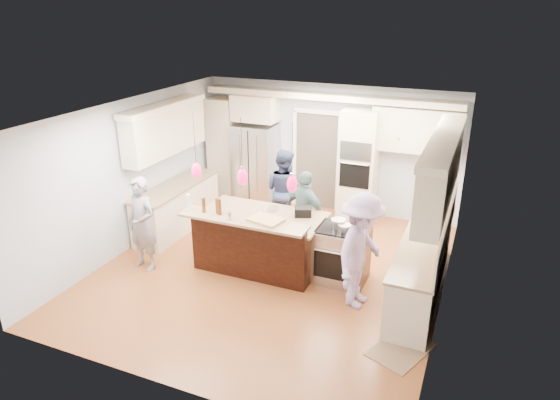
# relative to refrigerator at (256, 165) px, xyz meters

# --- Properties ---
(ground_plane) EXTENTS (6.00, 6.00, 0.00)m
(ground_plane) POSITION_rel_refrigerator_xyz_m (1.55, -2.64, -0.90)
(ground_plane) COLOR #A7592D
(ground_plane) RESTS_ON ground
(room_shell) EXTENTS (5.54, 6.04, 2.72)m
(room_shell) POSITION_rel_refrigerator_xyz_m (1.55, -2.64, 0.92)
(room_shell) COLOR #B2BCC6
(room_shell) RESTS_ON ground
(refrigerator) EXTENTS (0.90, 0.70, 1.80)m
(refrigerator) POSITION_rel_refrigerator_xyz_m (0.00, 0.00, 0.00)
(refrigerator) COLOR #B7B7BC
(refrigerator) RESTS_ON ground
(oven_column) EXTENTS (0.72, 0.69, 2.30)m
(oven_column) POSITION_rel_refrigerator_xyz_m (2.30, 0.03, 0.25)
(oven_column) COLOR beige
(oven_column) RESTS_ON ground
(back_upper_cabinets) EXTENTS (5.30, 0.61, 2.54)m
(back_upper_cabinets) POSITION_rel_refrigerator_xyz_m (0.80, 0.12, 0.77)
(back_upper_cabinets) COLOR beige
(back_upper_cabinets) RESTS_ON ground
(right_counter_run) EXTENTS (0.64, 3.10, 2.51)m
(right_counter_run) POSITION_rel_refrigerator_xyz_m (3.99, -2.34, 0.16)
(right_counter_run) COLOR beige
(right_counter_run) RESTS_ON ground
(left_cabinets) EXTENTS (0.64, 2.30, 2.51)m
(left_cabinets) POSITION_rel_refrigerator_xyz_m (-0.89, -1.84, 0.16)
(left_cabinets) COLOR beige
(left_cabinets) RESTS_ON ground
(kitchen_island) EXTENTS (2.10, 1.46, 1.12)m
(kitchen_island) POSITION_rel_refrigerator_xyz_m (1.30, -2.57, -0.42)
(kitchen_island) COLOR black
(kitchen_island) RESTS_ON ground
(island_range) EXTENTS (0.82, 0.71, 0.92)m
(island_range) POSITION_rel_refrigerator_xyz_m (2.71, -2.49, -0.44)
(island_range) COLOR #B7B7BC
(island_range) RESTS_ON ground
(pendant_lights) EXTENTS (1.75, 0.15, 1.03)m
(pendant_lights) POSITION_rel_refrigerator_xyz_m (1.30, -3.15, 0.90)
(pendant_lights) COLOR black
(pendant_lights) RESTS_ON ground
(person_bar_end) EXTENTS (0.66, 0.50, 1.61)m
(person_bar_end) POSITION_rel_refrigerator_xyz_m (-0.48, -3.38, -0.09)
(person_bar_end) COLOR gray
(person_bar_end) RESTS_ON ground
(person_far_left) EXTENTS (0.94, 0.83, 1.64)m
(person_far_left) POSITION_rel_refrigerator_xyz_m (1.10, -1.04, -0.08)
(person_far_left) COLOR navy
(person_far_left) RESTS_ON ground
(person_far_right) EXTENTS (0.97, 0.69, 1.53)m
(person_far_right) POSITION_rel_refrigerator_xyz_m (1.82, -1.79, -0.13)
(person_far_right) COLOR slate
(person_far_right) RESTS_ON ground
(person_range_side) EXTENTS (0.84, 1.24, 1.77)m
(person_range_side) POSITION_rel_refrigerator_xyz_m (3.15, -3.06, -0.02)
(person_range_side) COLOR #A88EBF
(person_range_side) RESTS_ON ground
(floor_rug) EXTENTS (0.87, 1.02, 0.01)m
(floor_rug) POSITION_rel_refrigerator_xyz_m (3.95, -3.90, -0.89)
(floor_rug) COLOR #876849
(floor_rug) RESTS_ON ground
(water_bottle) EXTENTS (0.07, 0.07, 0.28)m
(water_bottle) POSITION_rel_refrigerator_xyz_m (0.35, -3.21, 0.36)
(water_bottle) COLOR silver
(water_bottle) RESTS_ON kitchen_island
(beer_bottle_a) EXTENTS (0.08, 0.08, 0.25)m
(beer_bottle_a) POSITION_rel_refrigerator_xyz_m (0.83, -3.13, 0.35)
(beer_bottle_a) COLOR #4B270D
(beer_bottle_a) RESTS_ON kitchen_island
(beer_bottle_b) EXTENTS (0.08, 0.08, 0.24)m
(beer_bottle_b) POSITION_rel_refrigerator_xyz_m (0.61, -3.17, 0.34)
(beer_bottle_b) COLOR #4B270D
(beer_bottle_b) RESTS_ON kitchen_island
(beer_bottle_c) EXTENTS (0.08, 0.08, 0.27)m
(beer_bottle_c) POSITION_rel_refrigerator_xyz_m (0.88, -3.16, 0.35)
(beer_bottle_c) COLOR #4B270D
(beer_bottle_c) RESTS_ON kitchen_island
(drink_can) EXTENTS (0.08, 0.08, 0.13)m
(drink_can) POSITION_rel_refrigerator_xyz_m (1.13, -3.27, 0.28)
(drink_can) COLOR #B7B7BC
(drink_can) RESTS_ON kitchen_island
(cutting_board) EXTENTS (0.57, 0.46, 0.04)m
(cutting_board) POSITION_rel_refrigerator_xyz_m (1.66, -3.11, 0.24)
(cutting_board) COLOR tan
(cutting_board) RESTS_ON kitchen_island
(pot_large) EXTENTS (0.24, 0.24, 0.14)m
(pot_large) POSITION_rel_refrigerator_xyz_m (2.63, -2.47, 0.09)
(pot_large) COLOR #B7B7BC
(pot_large) RESTS_ON island_range
(pot_small) EXTENTS (0.22, 0.22, 0.11)m
(pot_small) POSITION_rel_refrigerator_xyz_m (2.75, -2.56, 0.07)
(pot_small) COLOR #B7B7BC
(pot_small) RESTS_ON island_range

